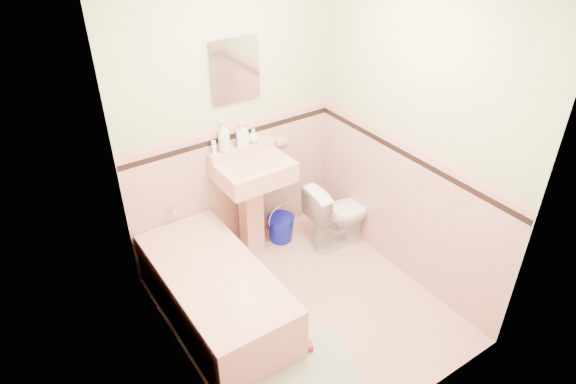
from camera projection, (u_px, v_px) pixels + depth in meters
floor at (305, 308)px, 4.17m from camera, size 2.20×2.20×0.00m
wall_back at (231, 122)px, 4.26m from camera, size 2.50×0.00×2.50m
wall_front at (429, 265)px, 2.72m from camera, size 2.50×0.00×2.50m
wall_left at (172, 226)px, 3.02m from camera, size 0.00×2.50×2.50m
wall_right at (412, 141)px, 3.96m from camera, size 0.00×2.50×2.50m
wainscot_back at (236, 188)px, 4.60m from camera, size 2.00×0.00×2.00m
wainscot_front at (412, 346)px, 3.08m from camera, size 2.00×0.00×2.00m
wainscot_left at (186, 305)px, 3.38m from camera, size 0.00×2.20×2.20m
wainscot_right at (401, 210)px, 4.31m from camera, size 0.00×2.20×2.20m
accent_back at (233, 136)px, 4.31m from camera, size 2.00×0.00×2.00m
accent_front at (423, 282)px, 2.81m from camera, size 2.00×0.00×2.00m
accent_left at (178, 243)px, 3.10m from camera, size 0.00×2.20×2.20m
accent_right at (408, 156)px, 4.02m from camera, size 0.00×2.20×2.20m
cap_back at (232, 126)px, 4.26m from camera, size 2.00×0.00×2.00m
cap_front at (426, 268)px, 2.75m from camera, size 2.00×0.00×2.00m
cap_left at (176, 229)px, 3.04m from camera, size 0.00×2.20×2.20m
cap_right at (410, 145)px, 3.97m from camera, size 0.00×2.20×2.20m
bathtub at (216, 295)px, 3.98m from camera, size 0.70×1.50×0.45m
tub_faucet at (172, 209)px, 4.26m from camera, size 0.04×0.12×0.04m
sink at (254, 209)px, 4.53m from camera, size 0.61×0.50×0.96m
sink_faucet at (244, 156)px, 4.37m from camera, size 0.02×0.02×0.10m
medicine_cabinet at (235, 69)px, 4.02m from camera, size 0.39×0.04×0.49m
soap_dish at (281, 141)px, 4.61m from camera, size 0.13×0.07×0.04m
soap_bottle_left at (224, 136)px, 4.21m from camera, size 0.14×0.14×0.27m
soap_bottle_mid at (242, 134)px, 4.31m from camera, size 0.12×0.13×0.22m
soap_bottle_right at (253, 136)px, 4.38m from camera, size 0.12×0.12×0.13m
tube at (214, 148)px, 4.20m from camera, size 0.05×0.05×0.12m
toilet at (339, 214)px, 4.74m from camera, size 0.67×0.43×0.64m
bucket at (281, 228)px, 4.87m from camera, size 0.33×0.33×0.26m
bath_mat at (296, 366)px, 3.67m from camera, size 0.98×0.83×0.03m
shoe at (302, 347)px, 3.75m from camera, size 0.17×0.12×0.06m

